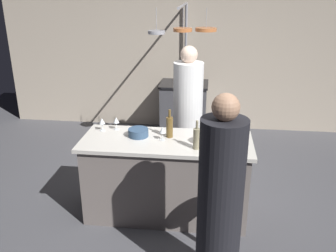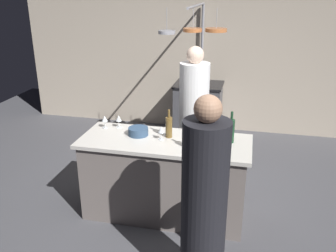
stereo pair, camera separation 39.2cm
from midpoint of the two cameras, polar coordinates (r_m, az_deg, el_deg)
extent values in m
plane|color=#4C4C51|center=(4.26, -2.95, -13.45)|extent=(9.00, 9.00, 0.00)
cube|color=#BCAD99|center=(6.43, 1.10, 11.11)|extent=(6.40, 0.16, 2.60)
cube|color=slate|center=(4.03, -3.07, -8.40)|extent=(1.72, 0.66, 0.86)
cube|color=beige|center=(3.83, -3.20, -2.53)|extent=(1.80, 0.72, 0.04)
cube|color=#47474C|center=(6.26, 0.68, 2.61)|extent=(0.76, 0.60, 0.86)
cube|color=black|center=(6.13, 0.70, 6.55)|extent=(0.80, 0.64, 0.03)
cylinder|color=white|center=(4.66, 0.67, 0.48)|extent=(0.37, 0.37, 1.55)
sphere|color=beige|center=(4.43, 0.72, 11.08)|extent=(0.21, 0.21, 0.21)
cylinder|color=#4C4C51|center=(3.52, 4.88, -15.27)|extent=(0.06, 0.06, 0.62)
cylinder|color=black|center=(3.33, 5.06, -10.72)|extent=(0.26, 0.26, 0.04)
cylinder|color=black|center=(2.97, 4.28, -12.88)|extent=(0.36, 0.36, 1.51)
sphere|color=tan|center=(2.59, 4.78, 2.87)|extent=(0.21, 0.21, 0.21)
cylinder|color=gray|center=(6.33, 0.95, 8.87)|extent=(0.04, 0.04, 2.15)
cylinder|color=gray|center=(5.47, 0.20, 18.32)|extent=(0.04, 1.46, 0.04)
cylinder|color=gray|center=(4.97, -4.15, 14.41)|extent=(0.23, 0.23, 0.04)
cylinder|color=gray|center=(4.95, -4.20, 16.19)|extent=(0.01, 0.01, 0.31)
cylinder|color=#B26638|center=(4.86, -0.07, 14.81)|extent=(0.25, 0.25, 0.04)
cylinder|color=gray|center=(4.90, 0.00, 16.43)|extent=(0.01, 0.01, 0.27)
cylinder|color=#B26638|center=(4.88, 3.61, 14.81)|extent=(0.28, 0.28, 0.04)
cylinder|color=gray|center=(4.87, 3.65, 16.38)|extent=(0.01, 0.01, 0.27)
cylinder|color=#382319|center=(3.51, 4.99, -2.64)|extent=(0.05, 0.05, 0.21)
cylinder|color=brown|center=(3.85, -2.67, -0.26)|extent=(0.07, 0.07, 0.22)
cylinder|color=brown|center=(3.80, -2.71, 1.90)|extent=(0.03, 0.03, 0.08)
cylinder|color=#193D23|center=(3.81, 7.03, -0.45)|extent=(0.07, 0.07, 0.25)
cylinder|color=#193D23|center=(3.76, 7.14, 1.91)|extent=(0.03, 0.03, 0.08)
cylinder|color=gray|center=(3.58, 1.38, -2.08)|extent=(0.07, 0.07, 0.21)
cylinder|color=gray|center=(3.52, 1.40, 0.13)|extent=(0.03, 0.03, 0.08)
cylinder|color=#143319|center=(3.60, 6.04, -2.00)|extent=(0.07, 0.07, 0.22)
cylinder|color=#143319|center=(3.55, 6.13, 0.24)|extent=(0.03, 0.03, 0.08)
cylinder|color=silver|center=(3.83, -3.79, -2.20)|extent=(0.06, 0.06, 0.01)
cylinder|color=silver|center=(3.81, -3.80, -1.64)|extent=(0.01, 0.01, 0.07)
cone|color=silver|center=(3.78, -3.83, -0.66)|extent=(0.07, 0.07, 0.06)
cylinder|color=silver|center=(4.17, -10.71, -0.54)|extent=(0.06, 0.06, 0.01)
cylinder|color=silver|center=(4.15, -10.75, -0.02)|extent=(0.01, 0.01, 0.07)
cone|color=silver|center=(4.13, -10.82, 0.88)|extent=(0.07, 0.07, 0.06)
cylinder|color=silver|center=(4.17, -12.87, -0.69)|extent=(0.06, 0.06, 0.01)
cylinder|color=silver|center=(4.16, -12.91, -0.17)|extent=(0.01, 0.01, 0.07)
cone|color=silver|center=(4.13, -12.99, 0.74)|extent=(0.07, 0.07, 0.06)
cylinder|color=#334C6B|center=(3.93, -7.52, -1.08)|extent=(0.22, 0.22, 0.08)
cylinder|color=#B7B7BC|center=(3.74, 2.36, -2.10)|extent=(0.17, 0.17, 0.08)
camera|label=1|loc=(0.20, -92.86, -1.10)|focal=38.99mm
camera|label=2|loc=(0.20, 87.14, 1.10)|focal=38.99mm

